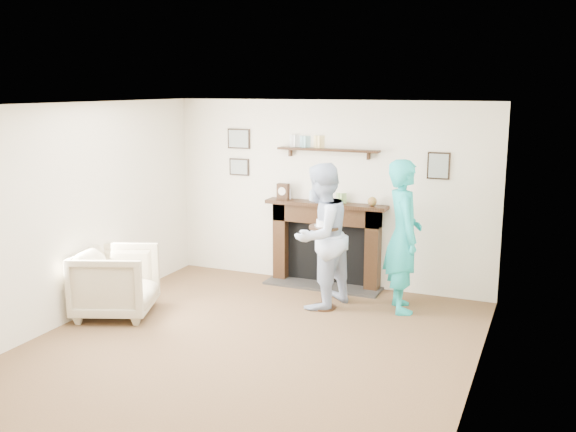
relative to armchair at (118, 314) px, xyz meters
The scene contains 6 objects.
ground 1.91m from the armchair, ahead, with size 5.00×5.00×0.00m, color brown.
room_shell 2.52m from the armchair, 11.38° to the left, with size 4.54×5.02×2.52m.
armchair is the anchor object (origin of this frame).
man 2.45m from the armchair, 30.04° to the left, with size 0.86×0.67×1.78m, color silver.
woman 3.42m from the armchair, 25.91° to the left, with size 0.67×0.44×1.84m, color teal.
pedestal_table 2.59m from the armchair, 28.14° to the left, with size 0.37×0.37×1.19m.
Camera 1 is at (2.83, -5.59, 2.67)m, focal length 40.00 mm.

